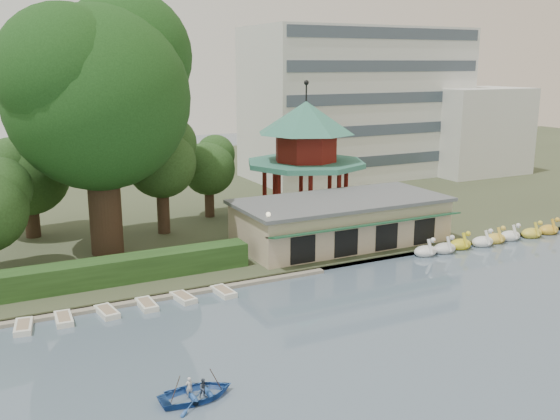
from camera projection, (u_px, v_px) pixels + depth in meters
ground_plane at (405, 383)px, 31.60m from camera, size 220.00×220.00×0.00m
shore at (141, 193)px, 76.71m from camera, size 220.00×70.00×0.40m
embankment at (260, 278)px, 46.59m from camera, size 220.00×0.60×0.30m
dock at (97, 306)px, 41.24m from camera, size 34.00×1.60×0.24m
boathouse at (341, 220)px, 54.53m from camera, size 18.60×9.39×3.90m
pavilion at (306, 147)px, 62.93m from camera, size 12.40×12.40×13.50m
office_building at (377, 108)px, 86.25m from camera, size 38.00×18.00×20.00m
hedge at (41, 281)px, 42.52m from camera, size 30.00×2.00×1.80m
lamp_post at (268, 229)px, 47.99m from camera, size 0.36×0.36×4.28m
big_tree at (99, 85)px, 49.00m from camera, size 15.98×14.89×21.39m
small_trees at (47, 179)px, 52.29m from camera, size 38.60×16.94×10.60m
swan_boats at (489, 240)px, 55.63m from camera, size 17.10×2.12×1.92m
moored_rowboats at (45, 322)px, 38.58m from camera, size 24.45×2.71×0.36m
rowboat_with_passengers at (197, 389)px, 29.99m from camera, size 5.23×3.80×2.01m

